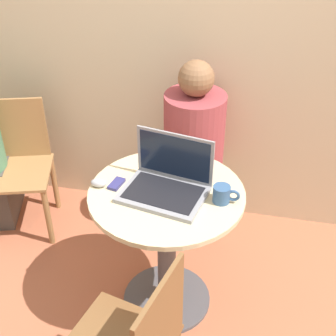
{
  "coord_description": "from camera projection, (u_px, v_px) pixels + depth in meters",
  "views": [
    {
      "loc": [
        0.37,
        -1.69,
        2.06
      ],
      "look_at": [
        -0.0,
        0.05,
        0.84
      ],
      "focal_mm": 50.0,
      "sensor_mm": 36.0,
      "label": 1
    }
  ],
  "objects": [
    {
      "name": "round_table",
      "position": [
        167.0,
        231.0,
        2.3
      ],
      "size": [
        0.73,
        0.73,
        0.74
      ],
      "color": "#4C4C51",
      "rests_on": "ground_plane"
    },
    {
      "name": "person_seated",
      "position": [
        193.0,
        161.0,
        2.88
      ],
      "size": [
        0.41,
        0.57,
        1.14
      ],
      "color": "brown",
      "rests_on": "ground_plane"
    },
    {
      "name": "cell_phone",
      "position": [
        116.0,
        184.0,
        2.2
      ],
      "size": [
        0.07,
        0.1,
        0.02
      ],
      "color": "navy",
      "rests_on": "round_table"
    },
    {
      "name": "coffee_cup",
      "position": [
        223.0,
        194.0,
        2.08
      ],
      "size": [
        0.12,
        0.08,
        0.08
      ],
      "color": "#335684",
      "rests_on": "round_table"
    },
    {
      "name": "computer_mouse",
      "position": [
        98.0,
        183.0,
        2.19
      ],
      "size": [
        0.07,
        0.05,
        0.04
      ],
      "color": "#B2B2B7",
      "rests_on": "round_table"
    },
    {
      "name": "laptop",
      "position": [
        167.0,
        182.0,
        2.14
      ],
      "size": [
        0.42,
        0.34,
        0.26
      ],
      "color": "gray",
      "rests_on": "round_table"
    },
    {
      "name": "ground_plane",
      "position": [
        167.0,
        299.0,
        2.59
      ],
      "size": [
        12.0,
        12.0,
        0.0
      ],
      "primitive_type": "plane",
      "color": "#B26042"
    },
    {
      "name": "chair_background",
      "position": [
        19.0,
        166.0,
        2.91
      ],
      "size": [
        0.5,
        0.5,
        0.83
      ],
      "color": "#9E7042",
      "rests_on": "ground_plane"
    },
    {
      "name": "back_wall",
      "position": [
        201.0,
        17.0,
        2.56
      ],
      "size": [
        7.0,
        0.05,
        2.6
      ],
      "color": "beige",
      "rests_on": "ground_plane"
    }
  ]
}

